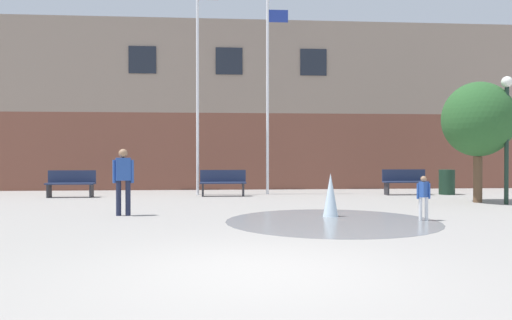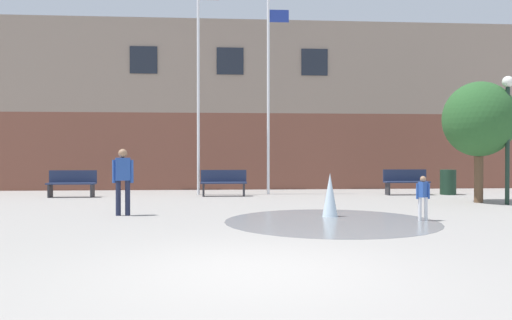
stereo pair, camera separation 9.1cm
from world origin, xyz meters
TOP-DOWN VIEW (x-y plane):
  - ground_plane at (0.00, 0.00)m, footprint 100.00×100.00m
  - library_building at (0.00, 17.29)m, footprint 36.00×6.05m
  - splash_fountain at (2.07, 4.84)m, footprint 4.64×4.64m
  - park_bench_far_left at (-5.44, 11.13)m, footprint 1.60×0.44m
  - park_bench_center at (-0.29, 11.21)m, footprint 1.60×0.44m
  - park_bench_under_right_flagpole at (6.27, 11.27)m, footprint 1.60×0.44m
  - adult_watching at (-2.72, 5.85)m, footprint 0.50×0.28m
  - child_running at (4.04, 4.43)m, footprint 0.31×0.22m
  - flagpole_left at (-1.16, 11.88)m, footprint 0.80×0.10m
  - flagpole_right at (1.38, 11.88)m, footprint 0.80×0.10m
  - lamp_post_right_lane at (7.90, 7.67)m, footprint 0.32×0.32m
  - trash_can at (7.81, 11.25)m, footprint 0.56×0.56m
  - street_tree_near_building at (7.39, 8.31)m, footprint 2.12×2.12m

SIDE VIEW (x-z plane):
  - ground_plane at x=0.00m, z-range 0.00..0.00m
  - splash_fountain at x=2.07m, z-range -0.28..0.74m
  - trash_can at x=7.81m, z-range 0.00..0.90m
  - park_bench_far_left at x=-5.44m, z-range 0.02..0.93m
  - park_bench_center at x=-0.29m, z-range 0.02..0.93m
  - park_bench_under_right_flagpole at x=6.27m, z-range 0.02..0.93m
  - child_running at x=4.04m, z-range 0.09..1.07m
  - adult_watching at x=-2.72m, z-range 0.14..1.73m
  - lamp_post_right_lane at x=7.90m, z-range 0.59..4.31m
  - street_tree_near_building at x=7.39m, z-range 0.68..4.33m
  - library_building at x=0.00m, z-range 0.00..7.01m
  - flagpole_right at x=1.38m, z-range 0.24..7.36m
  - flagpole_left at x=-1.16m, z-range 0.25..8.13m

